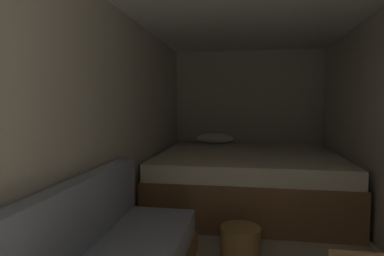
# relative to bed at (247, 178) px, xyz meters

# --- Properties ---
(wall_back) EXTENTS (2.37, 0.05, 2.09)m
(wall_back) POSITION_rel_bed_xyz_m (0.01, 1.09, 0.71)
(wall_back) COLOR beige
(wall_back) RESTS_ON ground
(wall_left) EXTENTS (0.05, 5.18, 2.09)m
(wall_left) POSITION_rel_bed_xyz_m (-1.15, -1.52, 0.71)
(wall_left) COLOR beige
(wall_left) RESTS_ON ground
(bed) EXTENTS (2.15, 2.05, 0.83)m
(bed) POSITION_rel_bed_xyz_m (0.00, 0.00, 0.00)
(bed) COLOR brown
(bed) RESTS_ON ground
(wicker_basket) EXTENTS (0.33, 0.33, 0.25)m
(wicker_basket) POSITION_rel_bed_xyz_m (-0.05, -1.41, -0.21)
(wicker_basket) COLOR olive
(wicker_basket) RESTS_ON ground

